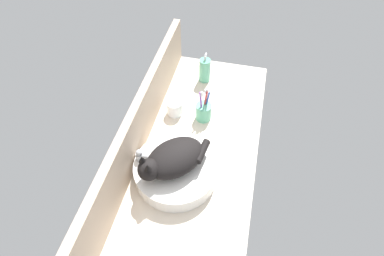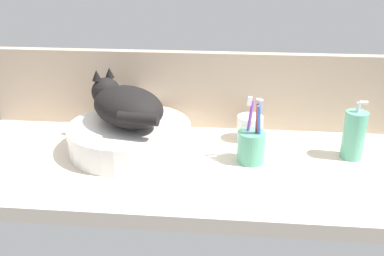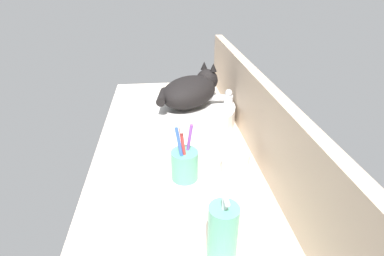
# 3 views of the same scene
# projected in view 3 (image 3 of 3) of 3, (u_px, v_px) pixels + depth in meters

# --- Properties ---
(ground_plane) EXTENTS (1.32, 0.56, 0.04)m
(ground_plane) POSITION_uv_depth(u_px,v_px,m) (177.00, 149.00, 1.06)
(ground_plane) COLOR beige
(backsplash_panel) EXTENTS (1.32, 0.04, 0.25)m
(backsplash_panel) POSITION_uv_depth(u_px,v_px,m) (253.00, 108.00, 1.02)
(backsplash_panel) COLOR tan
(backsplash_panel) RESTS_ON ground_plane
(sink_basin) EXTENTS (0.36, 0.36, 0.08)m
(sink_basin) POSITION_uv_depth(u_px,v_px,m) (189.00, 114.00, 1.18)
(sink_basin) COLOR white
(sink_basin) RESTS_ON ground_plane
(cat) EXTENTS (0.30, 0.30, 0.14)m
(cat) POSITION_uv_depth(u_px,v_px,m) (191.00, 90.00, 1.14)
(cat) COLOR black
(cat) RESTS_ON sink_basin
(faucet) EXTENTS (0.04, 0.12, 0.14)m
(faucet) POSITION_uv_depth(u_px,v_px,m) (225.00, 105.00, 1.18)
(faucet) COLOR silver
(faucet) RESTS_ON ground_plane
(soap_dispenser) EXTENTS (0.06, 0.06, 0.17)m
(soap_dispenser) POSITION_uv_depth(u_px,v_px,m) (223.00, 234.00, 0.60)
(soap_dispenser) COLOR #60B793
(soap_dispenser) RESTS_ON ground_plane
(toothbrush_cup) EXTENTS (0.08, 0.08, 0.19)m
(toothbrush_cup) POSITION_uv_depth(u_px,v_px,m) (185.00, 164.00, 0.86)
(toothbrush_cup) COLOR #5BB28E
(toothbrush_cup) RESTS_ON ground_plane
(water_glass) EXTENTS (0.08, 0.08, 0.08)m
(water_glass) POSITION_uv_depth(u_px,v_px,m) (235.00, 165.00, 0.88)
(water_glass) COLOR white
(water_glass) RESTS_ON ground_plane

